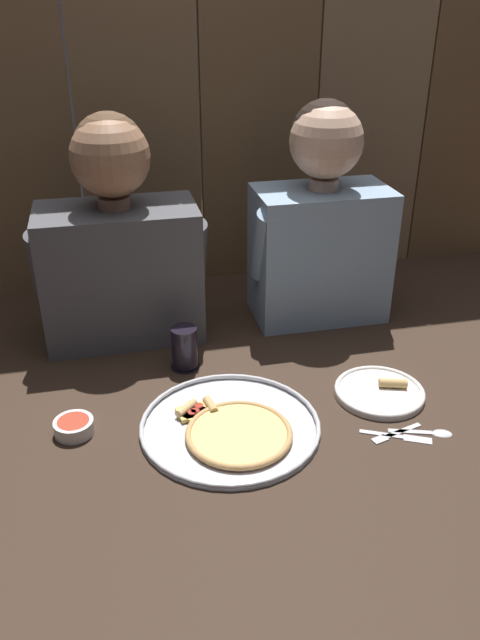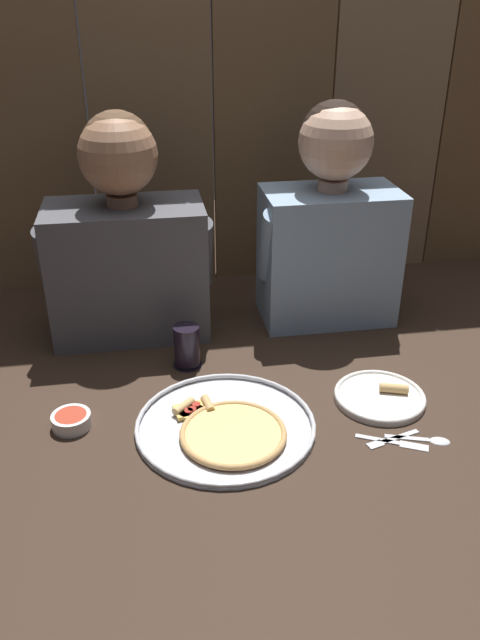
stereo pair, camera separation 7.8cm
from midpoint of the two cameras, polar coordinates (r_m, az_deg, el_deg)
ground_plane at (r=1.50m, az=3.10°, el=-7.83°), size 3.20×3.20×0.00m
pizza_tray at (r=1.42m, az=0.41°, el=-9.61°), size 0.40×0.40×0.03m
dinner_plate at (r=1.56m, az=13.85°, el=-6.68°), size 0.21×0.21×0.03m
drinking_glass at (r=1.62m, az=-3.41°, el=-2.40°), size 0.08×0.08×0.11m
dipping_bowl at (r=1.46m, az=-13.40°, el=-8.74°), size 0.09×0.09×0.03m
table_fork at (r=1.44m, az=14.90°, el=-10.31°), size 0.13×0.05×0.01m
table_knife at (r=1.44m, az=15.04°, el=-10.53°), size 0.15×0.08×0.01m
table_spoon at (r=1.46m, az=18.10°, el=-10.14°), size 0.14×0.06×0.01m
diner_left at (r=1.72m, az=-8.94°, el=7.14°), size 0.45×0.23×0.60m
diner_right at (r=1.80m, az=9.33°, el=8.55°), size 0.41×0.22×0.61m
wooden_backdrop_wall at (r=1.99m, az=-1.33°, el=20.61°), size 2.19×0.03×1.24m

